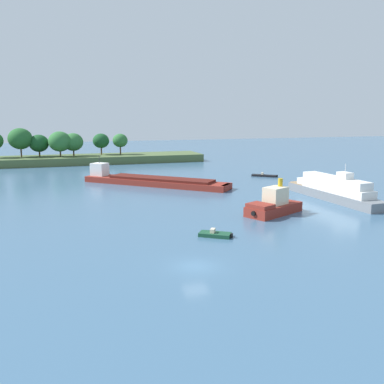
# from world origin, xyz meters

# --- Properties ---
(ground_plane) EXTENTS (400.00, 400.00, 0.00)m
(ground_plane) POSITION_xyz_m (0.00, 0.00, 0.00)
(ground_plane) COLOR #3D607F
(treeline_island) EXTENTS (84.34, 14.02, 10.84)m
(treeline_island) POSITION_xyz_m (-13.71, 94.55, 3.18)
(treeline_island) COLOR #4C6038
(treeline_island) RESTS_ON ground
(fishing_skiff) EXTENTS (5.53, 4.77, 0.96)m
(fishing_skiff) POSITION_xyz_m (34.41, 52.31, 0.25)
(fishing_skiff) COLOR black
(fishing_skiff) RESTS_ON ground
(small_motorboat) EXTENTS (4.19, 3.63, 0.97)m
(small_motorboat) POSITION_xyz_m (5.45, 9.05, 0.26)
(small_motorboat) COLOR #19472D
(small_motorboat) RESTS_ON ground
(cargo_barge) EXTENTS (27.97, 25.76, 5.82)m
(cargo_barge) POSITION_xyz_m (6.00, 48.72, 0.94)
(cargo_barge) COLOR maroon
(cargo_barge) RESTS_ON ground
(white_riverboat) EXTENTS (4.81, 22.22, 6.64)m
(white_riverboat) POSITION_xyz_m (33.07, 23.74, 1.80)
(white_riverboat) COLOR slate
(white_riverboat) RESTS_ON ground
(tugboat) EXTENTS (10.37, 7.72, 5.26)m
(tugboat) POSITION_xyz_m (17.93, 17.39, 1.37)
(tugboat) COLOR maroon
(tugboat) RESTS_ON ground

